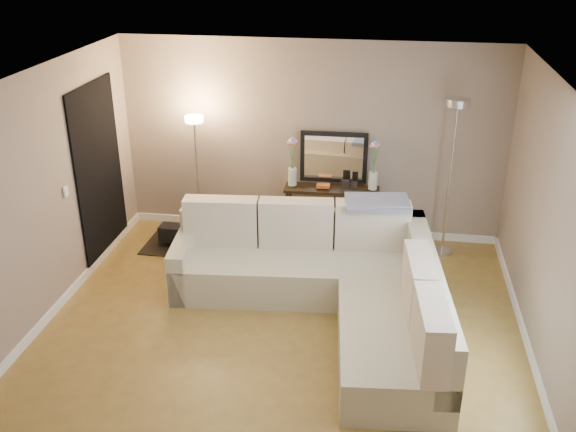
# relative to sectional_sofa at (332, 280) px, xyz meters

# --- Properties ---
(floor) EXTENTS (5.00, 5.50, 0.01)m
(floor) POSITION_rel_sectional_sofa_xyz_m (-0.48, -0.80, -0.38)
(floor) COLOR olive
(floor) RESTS_ON ground
(ceiling) EXTENTS (5.00, 5.50, 0.01)m
(ceiling) POSITION_rel_sectional_sofa_xyz_m (-0.48, -0.80, 2.23)
(ceiling) COLOR white
(ceiling) RESTS_ON ground
(wall_back) EXTENTS (5.00, 0.02, 2.60)m
(wall_back) POSITION_rel_sectional_sofa_xyz_m (-0.48, 1.96, 0.93)
(wall_back) COLOR gray
(wall_back) RESTS_ON ground
(wall_left) EXTENTS (0.02, 5.50, 2.60)m
(wall_left) POSITION_rel_sectional_sofa_xyz_m (-2.99, -0.80, 0.93)
(wall_left) COLOR gray
(wall_left) RESTS_ON ground
(wall_right) EXTENTS (0.02, 5.50, 2.60)m
(wall_right) POSITION_rel_sectional_sofa_xyz_m (2.03, -0.80, 0.93)
(wall_right) COLOR gray
(wall_right) RESTS_ON ground
(baseboard_back) EXTENTS (5.00, 0.03, 0.10)m
(baseboard_back) POSITION_rel_sectional_sofa_xyz_m (-0.48, 1.94, -0.32)
(baseboard_back) COLOR white
(baseboard_back) RESTS_ON ground
(baseboard_left) EXTENTS (0.03, 5.50, 0.10)m
(baseboard_left) POSITION_rel_sectional_sofa_xyz_m (-2.97, -0.80, -0.32)
(baseboard_left) COLOR white
(baseboard_left) RESTS_ON ground
(baseboard_right) EXTENTS (0.03, 5.50, 0.10)m
(baseboard_right) POSITION_rel_sectional_sofa_xyz_m (2.00, -0.80, -0.32)
(baseboard_right) COLOR white
(baseboard_right) RESTS_ON ground
(doorway) EXTENTS (0.02, 1.20, 2.20)m
(doorway) POSITION_rel_sectional_sofa_xyz_m (-2.96, 0.90, 0.73)
(doorway) COLOR black
(doorway) RESTS_ON ground
(switch_plate) EXTENTS (0.02, 0.08, 0.12)m
(switch_plate) POSITION_rel_sectional_sofa_xyz_m (-2.96, 0.05, 0.83)
(switch_plate) COLOR white
(switch_plate) RESTS_ON ground
(sectional_sofa) EXTENTS (3.10, 2.81, 1.01)m
(sectional_sofa) POSITION_rel_sectional_sofa_xyz_m (0.00, 0.00, 0.00)
(sectional_sofa) COLOR beige
(sectional_sofa) RESTS_ON floor
(throw_blanket) EXTENTS (0.77, 0.52, 0.10)m
(throw_blanket) POSITION_rel_sectional_sofa_xyz_m (0.42, 0.75, 0.62)
(throw_blanket) COLOR slate
(throw_blanket) RESTS_ON sectional_sofa
(console_table) EXTENTS (1.23, 0.36, 0.75)m
(console_table) POSITION_rel_sectional_sofa_xyz_m (-0.25, 1.70, 0.05)
(console_table) COLOR black
(console_table) RESTS_ON floor
(leaning_mirror) EXTENTS (0.87, 0.06, 0.68)m
(leaning_mirror) POSITION_rel_sectional_sofa_xyz_m (-0.18, 1.85, 0.75)
(leaning_mirror) COLOR black
(leaning_mirror) RESTS_ON console_table
(table_decor) EXTENTS (0.52, 0.12, 0.12)m
(table_decor) POSITION_rel_sectional_sofa_xyz_m (-0.18, 1.66, 0.43)
(table_decor) COLOR #C55722
(table_decor) RESTS_ON console_table
(flower_vase_left) EXTENTS (0.14, 0.12, 0.65)m
(flower_vase_left) POSITION_rel_sectional_sofa_xyz_m (-0.69, 1.68, 0.68)
(flower_vase_left) COLOR silver
(flower_vase_left) RESTS_ON console_table
(flower_vase_right) EXTENTS (0.14, 0.12, 0.65)m
(flower_vase_right) POSITION_rel_sectional_sofa_xyz_m (0.34, 1.71, 0.68)
(flower_vase_right) COLOR silver
(flower_vase_right) RESTS_ON console_table
(floor_lamp_lit) EXTENTS (0.24, 0.24, 1.66)m
(floor_lamp_lit) POSITION_rel_sectional_sofa_xyz_m (-1.94, 1.60, 0.80)
(floor_lamp_lit) COLOR silver
(floor_lamp_lit) RESTS_ON floor
(floor_lamp_unlit) EXTENTS (0.36, 0.36, 2.02)m
(floor_lamp_unlit) POSITION_rel_sectional_sofa_xyz_m (1.28, 1.58, 1.05)
(floor_lamp_unlit) COLOR silver
(floor_lamp_unlit) RESTS_ON floor
(charcoal_rug) EXTENTS (1.10, 0.84, 0.01)m
(charcoal_rug) POSITION_rel_sectional_sofa_xyz_m (-2.04, 1.29, -0.36)
(charcoal_rug) COLOR black
(charcoal_rug) RESTS_ON floor
(black_bag) EXTENTS (0.31, 0.22, 0.20)m
(black_bag) POSITION_rel_sectional_sofa_xyz_m (-2.21, 1.20, -0.17)
(black_bag) COLOR black
(black_bag) RESTS_ON charcoal_rug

